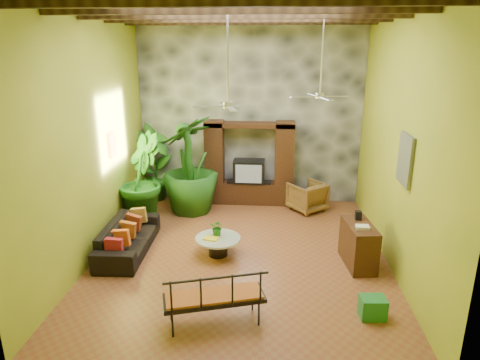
# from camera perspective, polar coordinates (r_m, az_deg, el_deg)

# --- Properties ---
(ground) EXTENTS (7.00, 7.00, 0.00)m
(ground) POSITION_cam_1_polar(r_m,az_deg,el_deg) (9.16, 0.10, -9.93)
(ground) COLOR brown
(ground) RESTS_ON ground
(back_wall) EXTENTS (6.00, 0.02, 5.00)m
(back_wall) POSITION_cam_1_polar(r_m,az_deg,el_deg) (11.74, 1.37, 9.13)
(back_wall) COLOR olive
(back_wall) RESTS_ON ground
(left_wall) EXTENTS (0.02, 7.00, 5.00)m
(left_wall) POSITION_cam_1_polar(r_m,az_deg,el_deg) (9.03, -19.34, 5.53)
(left_wall) COLOR olive
(left_wall) RESTS_ON ground
(right_wall) EXTENTS (0.02, 7.00, 5.00)m
(right_wall) POSITION_cam_1_polar(r_m,az_deg,el_deg) (8.63, 20.48, 4.88)
(right_wall) COLOR olive
(right_wall) RESTS_ON ground
(stone_accent_wall) EXTENTS (5.98, 0.10, 4.98)m
(stone_accent_wall) POSITION_cam_1_polar(r_m,az_deg,el_deg) (11.68, 1.35, 9.09)
(stone_accent_wall) COLOR #37393E
(stone_accent_wall) RESTS_ON ground
(ceiling_beams) EXTENTS (5.95, 5.36, 0.22)m
(ceiling_beams) POSITION_cam_1_polar(r_m,az_deg,el_deg) (8.14, 0.12, 21.44)
(ceiling_beams) COLOR #32210F
(ceiling_beams) RESTS_ON ceiling
(entertainment_center) EXTENTS (2.40, 0.55, 2.30)m
(entertainment_center) POSITION_cam_1_polar(r_m,az_deg,el_deg) (11.72, 1.22, 1.42)
(entertainment_center) COLOR black
(entertainment_center) RESTS_ON ground
(ceiling_fan_front) EXTENTS (1.28, 1.28, 1.86)m
(ceiling_fan_front) POSITION_cam_1_polar(r_m,az_deg,el_deg) (7.78, -1.60, 11.44)
(ceiling_fan_front) COLOR #BBBBC0
(ceiling_fan_front) RESTS_ON ceiling
(ceiling_fan_back) EXTENTS (1.28, 1.28, 1.86)m
(ceiling_fan_back) POSITION_cam_1_polar(r_m,az_deg,el_deg) (9.39, 10.68, 12.23)
(ceiling_fan_back) COLOR #BBBBC0
(ceiling_fan_back) RESTS_ON ceiling
(wall_art_mask) EXTENTS (0.06, 0.32, 0.55)m
(wall_art_mask) POSITION_cam_1_polar(r_m,az_deg,el_deg) (10.00, -16.68, 4.54)
(wall_art_mask) COLOR gold
(wall_art_mask) RESTS_ON left_wall
(wall_art_painting) EXTENTS (0.06, 0.70, 0.90)m
(wall_art_painting) POSITION_cam_1_polar(r_m,az_deg,el_deg) (8.10, 21.17, 2.56)
(wall_art_painting) COLOR #235D82
(wall_art_painting) RESTS_ON right_wall
(sofa) EXTENTS (0.91, 2.21, 0.64)m
(sofa) POSITION_cam_1_polar(r_m,az_deg,el_deg) (9.48, -14.68, -7.40)
(sofa) COLOR black
(sofa) RESTS_ON ground
(wicker_armchair) EXTENTS (1.17, 1.17, 0.77)m
(wicker_armchair) POSITION_cam_1_polar(r_m,az_deg,el_deg) (11.49, 8.96, -2.18)
(wicker_armchair) COLOR olive
(wicker_armchair) RESTS_ON ground
(tall_plant_a) EXTENTS (1.41, 1.35, 2.23)m
(tall_plant_a) POSITION_cam_1_polar(r_m,az_deg,el_deg) (12.12, -11.39, 2.35)
(tall_plant_a) COLOR #286B1C
(tall_plant_a) RESTS_ON ground
(tall_plant_b) EXTENTS (1.23, 1.41, 2.24)m
(tall_plant_b) POSITION_cam_1_polar(r_m,az_deg,el_deg) (10.66, -13.15, 0.14)
(tall_plant_b) COLOR #1A5A17
(tall_plant_b) RESTS_ON ground
(tall_plant_c) EXTENTS (1.90, 1.90, 2.55)m
(tall_plant_c) POSITION_cam_1_polar(r_m,az_deg,el_deg) (11.09, -6.68, 2.04)
(tall_plant_c) COLOR #205917
(tall_plant_c) RESTS_ON ground
(coffee_table) EXTENTS (0.95, 0.95, 0.40)m
(coffee_table) POSITION_cam_1_polar(r_m,az_deg,el_deg) (9.05, -2.95, -8.49)
(coffee_table) COLOR black
(coffee_table) RESTS_ON ground
(centerpiece_plant) EXTENTS (0.35, 0.31, 0.34)m
(centerpiece_plant) POSITION_cam_1_polar(r_m,az_deg,el_deg) (9.04, -3.01, -6.34)
(centerpiece_plant) COLOR #22681B
(centerpiece_plant) RESTS_ON coffee_table
(yellow_tray) EXTENTS (0.33, 0.27, 0.03)m
(yellow_tray) POSITION_cam_1_polar(r_m,az_deg,el_deg) (8.92, -3.88, -7.78)
(yellow_tray) COLOR gold
(yellow_tray) RESTS_ON coffee_table
(iron_bench) EXTENTS (1.66, 1.00, 0.57)m
(iron_bench) POSITION_cam_1_polar(r_m,az_deg,el_deg) (6.85, -3.56, -15.20)
(iron_bench) COLOR black
(iron_bench) RESTS_ON ground
(side_console) EXTENTS (0.62, 1.14, 0.87)m
(side_console) POSITION_cam_1_polar(r_m,az_deg,el_deg) (8.93, 15.51, -8.28)
(side_console) COLOR #382311
(side_console) RESTS_ON ground
(green_bin) EXTENTS (0.43, 0.34, 0.36)m
(green_bin) POSITION_cam_1_polar(r_m,az_deg,el_deg) (7.53, 17.26, -15.92)
(green_bin) COLOR #217E39
(green_bin) RESTS_ON ground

